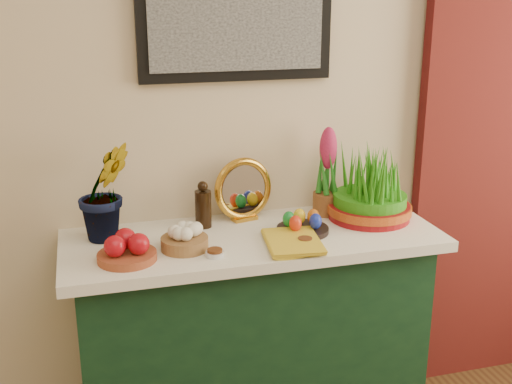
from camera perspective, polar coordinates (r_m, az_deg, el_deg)
sideboard at (r=2.60m, az=-0.30°, el=-13.32°), size 1.30×0.45×0.85m
tablecloth at (r=2.41m, az=-0.32°, el=-4.20°), size 1.40×0.55×0.04m
hyacinth_green at (r=2.34m, az=-13.34°, el=1.43°), size 0.29×0.27×0.48m
apple_bowl at (r=2.20m, az=-11.43°, el=-4.97°), size 0.24×0.24×0.10m
garlic_basket at (r=2.26m, az=-6.38°, el=-4.17°), size 0.17×0.17×0.09m
vinegar_cruet at (r=2.45m, az=-4.72°, el=-1.33°), size 0.06×0.06×0.18m
mirror at (r=2.52m, az=-1.13°, el=0.18°), size 0.25×0.11×0.25m
book at (r=2.27m, az=0.93°, el=-4.54°), size 0.20×0.27×0.03m
spice_dish_left at (r=2.20m, az=-3.68°, el=-5.44°), size 0.06×0.06×0.03m
spice_dish_right at (r=2.30m, az=4.38°, el=-4.43°), size 0.06×0.06×0.03m
egg_plate at (r=2.41m, az=4.16°, el=-2.93°), size 0.25×0.25×0.08m
hyacinth_pink at (r=2.58m, az=6.36°, el=1.46°), size 0.11×0.11×0.36m
wheatgrass_sabzeh at (r=2.56m, az=10.12°, el=0.22°), size 0.33×0.33×0.27m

